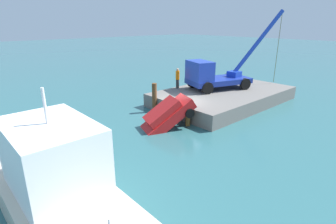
{
  "coord_description": "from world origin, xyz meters",
  "views": [
    {
      "loc": [
        13.73,
        13.75,
        6.84
      ],
      "look_at": [
        1.61,
        0.21,
        0.67
      ],
      "focal_mm": 28.53,
      "sensor_mm": 36.0,
      "label": 1
    }
  ],
  "objects_px": {
    "moored_yacht": "(42,181)",
    "salvaged_car": "(164,118)",
    "dock_worker": "(178,78)",
    "crane_truck": "(214,74)"
  },
  "relations": [
    {
      "from": "crane_truck",
      "to": "moored_yacht",
      "type": "relative_size",
      "value": 0.72
    },
    {
      "from": "salvaged_car",
      "to": "moored_yacht",
      "type": "bearing_deg",
      "value": 14.25
    },
    {
      "from": "moored_yacht",
      "to": "salvaged_car",
      "type": "bearing_deg",
      "value": -165.75
    },
    {
      "from": "dock_worker",
      "to": "moored_yacht",
      "type": "distance_m",
      "value": 15.44
    },
    {
      "from": "dock_worker",
      "to": "salvaged_car",
      "type": "bearing_deg",
      "value": 38.54
    },
    {
      "from": "crane_truck",
      "to": "moored_yacht",
      "type": "xyz_separation_m",
      "value": [
        16.07,
        4.05,
        -1.86
      ]
    },
    {
      "from": "moored_yacht",
      "to": "dock_worker",
      "type": "bearing_deg",
      "value": -155.1
    },
    {
      "from": "dock_worker",
      "to": "moored_yacht",
      "type": "xyz_separation_m",
      "value": [
        13.94,
        6.47,
        -1.44
      ]
    },
    {
      "from": "dock_worker",
      "to": "moored_yacht",
      "type": "relative_size",
      "value": 0.14
    },
    {
      "from": "salvaged_car",
      "to": "moored_yacht",
      "type": "distance_m",
      "value": 8.81
    }
  ]
}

